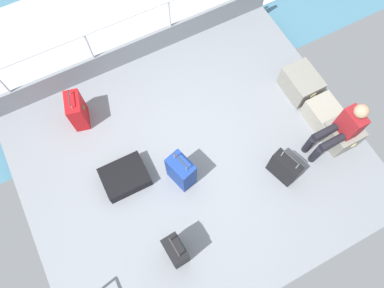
{
  "coord_description": "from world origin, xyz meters",
  "views": [
    {
      "loc": [
        1.68,
        -0.91,
        5.26
      ],
      "look_at": [
        -0.16,
        0.05,
        0.25
      ],
      "focal_mm": 33.46,
      "sensor_mm": 36.0,
      "label": 1
    }
  ],
  "objects": [
    {
      "name": "ground_plane",
      "position": [
        0.0,
        0.0,
        -0.03
      ],
      "size": [
        4.4,
        5.2,
        0.06
      ],
      "primitive_type": "cube",
      "color": "gray"
    },
    {
      "name": "gunwale_port",
      "position": [
        -2.17,
        0.0,
        0.23
      ],
      "size": [
        0.06,
        5.2,
        0.45
      ],
      "primitive_type": "cube",
      "color": "gray",
      "rests_on": "ground_plane"
    },
    {
      "name": "railing_port",
      "position": [
        -2.17,
        0.0,
        0.78
      ],
      "size": [
        0.04,
        4.2,
        1.02
      ],
      "color": "silver",
      "rests_on": "ground_plane"
    },
    {
      "name": "sea_wake",
      "position": [
        -3.6,
        0.0,
        -0.34
      ],
      "size": [
        12.0,
        12.0,
        0.01
      ],
      "color": "teal",
      "rests_on": "ground_plane"
    },
    {
      "name": "cargo_crate_0",
      "position": [
        -0.3,
        2.15,
        0.2
      ],
      "size": [
        0.65,
        0.47,
        0.41
      ],
      "color": "gray",
      "rests_on": "ground_plane"
    },
    {
      "name": "cargo_crate_1",
      "position": [
        0.35,
        2.17,
        0.17
      ],
      "size": [
        0.63,
        0.45,
        0.35
      ],
      "color": "#9E9989",
      "rests_on": "ground_plane"
    },
    {
      "name": "cargo_crate_2",
      "position": [
        0.75,
        2.19,
        0.21
      ],
      "size": [
        0.52,
        0.47,
        0.42
      ],
      "color": "gray",
      "rests_on": "ground_plane"
    },
    {
      "name": "passenger_seated",
      "position": [
        0.75,
        2.0,
        0.59
      ],
      "size": [
        0.34,
        0.66,
        1.12
      ],
      "color": "maroon",
      "rests_on": "ground_plane"
    },
    {
      "name": "suitcase_0",
      "position": [
        -1.47,
        -1.29,
        0.3
      ],
      "size": [
        0.46,
        0.32,
        0.71
      ],
      "color": "red",
      "rests_on": "ground_plane"
    },
    {
      "name": "suitcase_1",
      "position": [
        -0.2,
        -1.06,
        0.11
      ],
      "size": [
        0.54,
        0.68,
        0.23
      ],
      "color": "black",
      "rests_on": "ground_plane"
    },
    {
      "name": "suitcase_2",
      "position": [
        0.17,
        -0.3,
        0.32
      ],
      "size": [
        0.45,
        0.35,
        0.82
      ],
      "color": "navy",
      "rests_on": "ground_plane"
    },
    {
      "name": "suitcase_3",
      "position": [
        0.81,
        1.07,
        0.27
      ],
      "size": [
        0.48,
        0.3,
        0.72
      ],
      "color": "black",
      "rests_on": "ground_plane"
    },
    {
      "name": "suitcase_4",
      "position": [
        1.14,
        -0.87,
        0.32
      ],
      "size": [
        0.38,
        0.25,
        0.82
      ],
      "color": "black",
      "rests_on": "ground_plane"
    }
  ]
}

